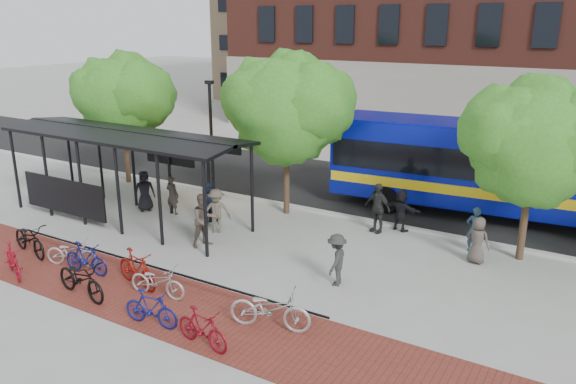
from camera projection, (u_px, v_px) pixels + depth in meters
The scene contains 31 objects.
ground at pixel (312, 256), 18.82m from camera, with size 160.00×160.00×0.00m, color #9E9E99.
asphalt_street at pixel (397, 195), 25.38m from camera, with size 160.00×8.00×0.01m, color black.
curb at pixel (361, 219), 22.08m from camera, with size 160.00×0.25×0.12m, color #B7B7B2.
brick_strip at pixel (164, 303), 15.70m from camera, with size 24.00×3.00×0.01m, color maroon.
bike_rack_rail at pixel (153, 280), 17.08m from camera, with size 12.00×0.05×0.95m, color black.
bus_shelter at pixel (121, 144), 21.54m from camera, with size 10.60×3.07×3.60m.
tree_a at pixel (124, 95), 26.16m from camera, with size 4.90×4.00×6.18m.
tree_b at pixel (289, 104), 21.68m from camera, with size 5.15×4.20×6.47m.
tree_c at pixel (538, 139), 17.39m from camera, with size 4.66×3.80×5.92m.
lamp_post_left at pixel (211, 136), 24.40m from camera, with size 0.35×0.20×5.12m.
bus at pixel (507, 166), 21.85m from camera, with size 13.89×4.07×3.70m.
bike_0 at pixel (29, 239), 18.78m from camera, with size 0.74×2.13×1.12m, color black.
bike_1 at pixel (13, 261), 17.17m from camera, with size 0.49×1.73×1.04m, color maroon.
bike_2 at pixel (72, 252), 17.95m from camera, with size 0.60×1.73×0.91m, color #ACACAF.
bike_3 at pixel (86, 258), 17.36m from camera, with size 0.48×1.69×1.01m, color navy.
bike_4 at pixel (81, 279), 15.88m from camera, with size 0.74×2.12×1.11m, color black.
bike_5 at pixel (137, 269), 16.51m from camera, with size 0.53×1.88×1.13m, color maroon.
bike_6 at pixel (157, 281), 15.93m from camera, with size 0.63×1.80×0.94m, color #AFAFB2.
bike_7 at pixel (151, 308), 14.39m from camera, with size 0.46×1.63×0.98m, color navy.
bike_9 at pixel (202, 328), 13.45m from camera, with size 0.47×1.65×0.99m, color maroon.
bike_10 at pixel (270, 309), 14.23m from camera, with size 0.75×2.15×1.13m, color #AAABAD.
pedestrian_0 at pixel (145, 191), 23.09m from camera, with size 0.82×0.53×1.68m, color black.
pedestrian_1 at pixel (172, 195), 22.68m from camera, with size 0.59×0.38×1.61m, color #38332D.
pedestrian_2 at pixel (208, 202), 21.80m from camera, with size 0.79×0.62×1.63m, color #1F2E49.
pedestrian_3 at pixel (216, 211), 20.63m from camera, with size 1.09×0.63×1.68m, color brown.
pedestrian_4 at pixel (377, 208), 20.69m from camera, with size 1.10×0.46×1.87m, color #262626.
pedestrian_5 at pixel (401, 210), 20.87m from camera, with size 1.48×0.47×1.60m, color black.
pedestrian_6 at pixel (478, 240), 18.07m from camera, with size 0.76×0.50×1.56m, color #483F3A.
pedestrian_7 at pixel (475, 229), 18.99m from camera, with size 0.58×0.38×1.59m, color #223A50.
pedestrian_8 at pixel (204, 220), 19.39m from camera, with size 0.92×0.72×1.90m, color brown.
pedestrian_9 at pixel (337, 260), 16.56m from camera, with size 1.03×0.59×1.59m, color #2B2B2B.
Camera 1 is at (8.21, -15.32, 7.58)m, focal length 35.00 mm.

